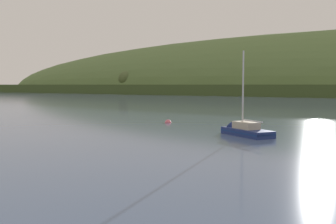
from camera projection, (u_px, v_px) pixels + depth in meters
far_shoreline_hill at (300, 93)px, 192.35m from camera, size 554.58×113.02×61.60m
sailboat_near_mooring at (242, 132)px, 35.11m from camera, size 6.14×4.96×8.61m
mooring_buoy_off_fishing_boat at (168, 123)px, 46.17m from camera, size 0.77×0.77×0.85m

